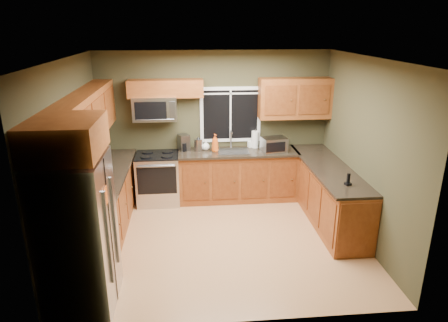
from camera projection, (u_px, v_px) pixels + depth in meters
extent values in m
plane|color=#B17A4D|center=(223.00, 239.00, 6.12)|extent=(4.20, 4.20, 0.00)
plane|color=white|center=(223.00, 58.00, 5.24)|extent=(4.20, 4.20, 0.00)
plane|color=#393721|center=(214.00, 125.00, 7.37)|extent=(4.20, 0.00, 4.20)
plane|color=#393721|center=(239.00, 212.00, 3.99)|extent=(4.20, 0.00, 4.20)
plane|color=#393721|center=(71.00, 160.00, 5.50)|extent=(0.00, 3.60, 3.60)
plane|color=#393721|center=(365.00, 152.00, 5.86)|extent=(0.00, 3.60, 3.60)
cube|color=white|center=(230.00, 115.00, 7.32)|extent=(1.12, 0.03, 1.02)
cube|color=black|center=(231.00, 115.00, 7.31)|extent=(1.00, 0.01, 0.90)
cube|color=white|center=(231.00, 115.00, 7.31)|extent=(0.03, 0.01, 0.90)
cube|color=white|center=(231.00, 94.00, 7.18)|extent=(1.00, 0.01, 0.03)
cube|color=brown|center=(106.00, 204.00, 6.27)|extent=(0.60, 2.65, 0.90)
cube|color=black|center=(105.00, 176.00, 6.11)|extent=(0.65, 2.65, 0.04)
cube|color=brown|center=(238.00, 176.00, 7.42)|extent=(2.17, 0.60, 0.90)
cube|color=black|center=(238.00, 152.00, 7.24)|extent=(2.17, 0.65, 0.04)
cube|color=brown|center=(327.00, 194.00, 6.65)|extent=(0.60, 2.50, 0.90)
cube|color=brown|center=(358.00, 231.00, 5.46)|extent=(0.56, 0.02, 0.82)
cube|color=black|center=(328.00, 167.00, 6.49)|extent=(0.65, 2.50, 0.04)
cube|color=brown|center=(87.00, 116.00, 5.79)|extent=(0.33, 2.65, 0.72)
cube|color=brown|center=(166.00, 88.00, 6.91)|extent=(1.30, 0.33, 0.30)
cube|color=brown|center=(295.00, 98.00, 7.18)|extent=(1.30, 0.33, 0.72)
cube|color=brown|center=(65.00, 137.00, 4.08)|extent=(0.72, 0.90, 0.38)
cube|color=#B7B7BC|center=(78.00, 235.00, 4.45)|extent=(0.72, 0.90, 1.80)
cube|color=slate|center=(108.00, 238.00, 4.28)|extent=(0.03, 0.04, 1.10)
cube|color=slate|center=(114.00, 221.00, 4.66)|extent=(0.03, 0.04, 1.10)
cube|color=black|center=(111.00, 233.00, 4.48)|extent=(0.01, 0.02, 1.78)
cube|color=#DC5514|center=(106.00, 196.00, 4.23)|extent=(0.01, 0.14, 0.20)
cube|color=#B7B7BC|center=(158.00, 179.00, 7.27)|extent=(0.76, 0.65, 0.90)
cube|color=black|center=(157.00, 155.00, 7.12)|extent=(0.76, 0.64, 0.03)
cube|color=black|center=(157.00, 181.00, 6.93)|extent=(0.68, 0.02, 0.50)
cylinder|color=slate|center=(156.00, 166.00, 6.82)|extent=(0.64, 0.04, 0.04)
cylinder|color=black|center=(146.00, 157.00, 6.97)|extent=(0.20, 0.20, 0.01)
cylinder|color=black|center=(167.00, 156.00, 7.00)|extent=(0.20, 0.20, 0.01)
cylinder|color=black|center=(147.00, 152.00, 7.23)|extent=(0.20, 0.20, 0.01)
cylinder|color=black|center=(167.00, 151.00, 7.26)|extent=(0.20, 0.20, 0.01)
cube|color=#B7B7BC|center=(155.00, 108.00, 6.98)|extent=(0.76, 0.38, 0.42)
cube|color=black|center=(151.00, 111.00, 6.79)|extent=(0.54, 0.01, 0.30)
cube|color=slate|center=(172.00, 110.00, 6.82)|extent=(0.10, 0.01, 0.30)
cylinder|color=slate|center=(155.00, 120.00, 6.84)|extent=(0.66, 0.02, 0.02)
cube|color=slate|center=(232.00, 152.00, 7.23)|extent=(0.60, 0.42, 0.02)
cylinder|color=#B7B7BC|center=(231.00, 139.00, 7.37)|extent=(0.03, 0.03, 0.34)
cylinder|color=#B7B7BC|center=(231.00, 132.00, 7.24)|extent=(0.03, 0.18, 0.03)
cube|color=#B7B7BC|center=(274.00, 145.00, 7.17)|extent=(0.47, 0.39, 0.26)
cube|color=black|center=(276.00, 147.00, 7.02)|extent=(0.36, 0.08, 0.18)
cube|color=slate|center=(184.00, 142.00, 7.27)|extent=(0.24, 0.26, 0.29)
cylinder|color=black|center=(184.00, 147.00, 7.22)|extent=(0.14, 0.14, 0.15)
cylinder|color=#B7B7BC|center=(198.00, 145.00, 7.22)|extent=(0.17, 0.17, 0.22)
cone|color=black|center=(198.00, 138.00, 7.18)|extent=(0.12, 0.12, 0.06)
cylinder|color=white|center=(255.00, 139.00, 7.41)|extent=(0.16, 0.16, 0.31)
cylinder|color=slate|center=(255.00, 131.00, 7.35)|extent=(0.03, 0.03, 0.04)
imported|color=#DC5514|center=(215.00, 143.00, 7.18)|extent=(0.16, 0.16, 0.32)
imported|color=white|center=(250.00, 143.00, 7.44)|extent=(0.10, 0.10, 0.17)
imported|color=white|center=(206.00, 145.00, 7.28)|extent=(0.17, 0.17, 0.18)
cube|color=black|center=(348.00, 184.00, 5.72)|extent=(0.09, 0.09, 0.04)
cube|color=black|center=(348.00, 178.00, 5.69)|extent=(0.04, 0.03, 0.14)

